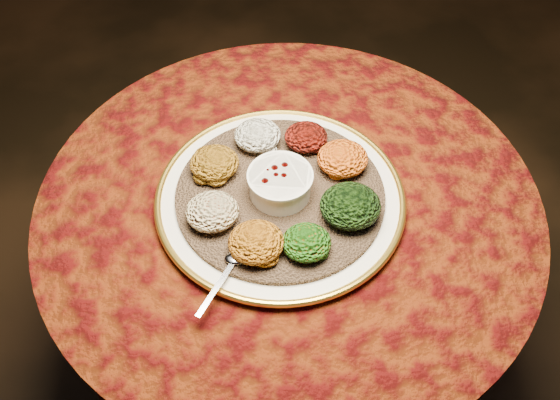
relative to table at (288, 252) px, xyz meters
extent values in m
plane|color=black|center=(0.00, 0.00, -0.55)|extent=(4.00, 4.00, 0.00)
cylinder|color=black|center=(0.00, 0.00, -0.53)|extent=(0.44, 0.44, 0.04)
cylinder|color=black|center=(0.00, 0.00, -0.21)|extent=(0.12, 0.12, 0.68)
cylinder|color=black|center=(0.00, 0.00, 0.15)|extent=(0.80, 0.80, 0.04)
cylinder|color=#4A1806|center=(0.00, 0.00, 0.00)|extent=(0.93, 0.93, 0.34)
cylinder|color=#4A1806|center=(0.00, 0.00, 0.17)|extent=(0.96, 0.96, 0.01)
cylinder|color=white|center=(-0.02, -0.01, 0.19)|extent=(0.58, 0.58, 0.02)
torus|color=gold|center=(-0.02, -0.01, 0.20)|extent=(0.47, 0.47, 0.01)
cylinder|color=brown|center=(-0.02, -0.01, 0.20)|extent=(0.45, 0.45, 0.01)
cylinder|color=white|center=(-0.02, -0.01, 0.23)|extent=(0.11, 0.11, 0.05)
cylinder|color=white|center=(-0.02, -0.01, 0.26)|extent=(0.12, 0.12, 0.01)
cylinder|color=#5E1104|center=(-0.02, -0.01, 0.25)|extent=(0.09, 0.09, 0.01)
ellipsoid|color=silver|center=(-0.11, -0.14, 0.21)|extent=(0.04, 0.03, 0.01)
cube|color=silver|center=(-0.15, -0.20, 0.21)|extent=(0.07, 0.10, 0.00)
ellipsoid|color=white|center=(-0.04, 0.13, 0.23)|extent=(0.09, 0.09, 0.04)
ellipsoid|color=black|center=(0.05, 0.11, 0.23)|extent=(0.08, 0.08, 0.04)
ellipsoid|color=orange|center=(0.11, 0.04, 0.23)|extent=(0.10, 0.09, 0.05)
ellipsoid|color=black|center=(0.10, -0.07, 0.23)|extent=(0.11, 0.10, 0.05)
ellipsoid|color=#943609|center=(0.01, -0.14, 0.23)|extent=(0.09, 0.08, 0.04)
ellipsoid|color=#BA6610|center=(-0.08, -0.13, 0.23)|extent=(0.10, 0.09, 0.05)
ellipsoid|color=maroon|center=(-0.14, -0.05, 0.23)|extent=(0.10, 0.09, 0.05)
ellipsoid|color=#8E5711|center=(-0.13, 0.07, 0.23)|extent=(0.09, 0.09, 0.04)
camera|label=1|loc=(-0.12, -0.74, 1.10)|focal=40.00mm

